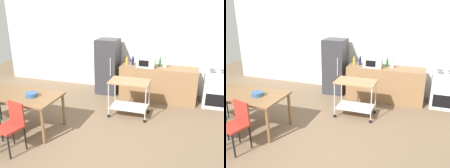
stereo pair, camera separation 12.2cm
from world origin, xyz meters
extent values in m
plane|color=brown|center=(0.00, 0.00, 0.00)|extent=(12.00, 12.00, 0.00)
cube|color=white|center=(0.00, 3.20, 1.45)|extent=(8.40, 0.12, 2.90)
cube|color=olive|center=(0.90, 2.60, 0.45)|extent=(2.00, 0.64, 0.90)
cube|color=brown|center=(-1.50, 0.13, 0.73)|extent=(1.50, 0.90, 0.04)
cylinder|color=brown|center=(-0.81, -0.26, 0.35)|extent=(0.06, 0.06, 0.71)
cylinder|color=brown|center=(-2.19, 0.52, 0.35)|extent=(0.06, 0.06, 0.71)
cylinder|color=brown|center=(-0.81, 0.52, 0.35)|extent=(0.06, 0.06, 0.71)
cube|color=#B72D23|center=(-1.22, -0.64, 0.47)|extent=(0.48, 0.48, 0.04)
cube|color=#B72D23|center=(-1.18, -0.47, 0.69)|extent=(0.38, 0.12, 0.40)
cylinder|color=black|center=(-1.10, -0.85, 0.23)|extent=(0.03, 0.03, 0.45)
cylinder|color=black|center=(-1.35, -0.44, 0.23)|extent=(0.03, 0.03, 0.45)
cylinder|color=black|center=(-1.02, -0.52, 0.23)|extent=(0.03, 0.03, 0.45)
cylinder|color=black|center=(-1.61, -0.44, 0.23)|extent=(0.03, 0.03, 0.45)
cylinder|color=black|center=(-2.31, 0.33, 0.23)|extent=(0.03, 0.03, 0.45)
cube|color=white|center=(2.35, 2.62, 0.45)|extent=(0.60, 0.60, 0.90)
cube|color=black|center=(2.35, 2.32, 0.25)|extent=(0.48, 0.01, 0.32)
cylinder|color=#47474C|center=(2.22, 2.50, 0.91)|extent=(0.16, 0.16, 0.02)
cylinder|color=#47474C|center=(2.22, 2.74, 0.91)|extent=(0.16, 0.16, 0.02)
cylinder|color=#47474C|center=(2.48, 2.74, 0.91)|extent=(0.16, 0.16, 0.02)
cube|color=#333338|center=(-0.55, 2.70, 0.78)|extent=(0.60, 0.60, 1.55)
cylinder|color=silver|center=(-0.37, 2.39, 0.85)|extent=(0.02, 0.02, 0.50)
cube|color=#A37A51|center=(0.41, 1.39, 0.83)|extent=(0.90, 0.56, 0.03)
cube|color=silver|center=(0.41, 1.39, 0.22)|extent=(0.83, 0.52, 0.02)
cylinder|color=silver|center=(-0.01, 1.14, 0.45)|extent=(0.02, 0.02, 0.76)
sphere|color=black|center=(-0.01, 1.14, 0.04)|extent=(0.07, 0.07, 0.07)
cylinder|color=silver|center=(0.83, 1.14, 0.45)|extent=(0.02, 0.02, 0.76)
sphere|color=black|center=(0.83, 1.14, 0.04)|extent=(0.07, 0.07, 0.07)
cylinder|color=silver|center=(-0.01, 1.64, 0.45)|extent=(0.02, 0.02, 0.76)
sphere|color=black|center=(-0.01, 1.64, 0.04)|extent=(0.07, 0.07, 0.07)
cylinder|color=silver|center=(0.83, 1.64, 0.45)|extent=(0.02, 0.02, 0.76)
sphere|color=black|center=(0.83, 1.64, 0.04)|extent=(0.07, 0.07, 0.07)
cylinder|color=gold|center=(0.03, 2.61, 0.99)|extent=(0.08, 0.08, 0.18)
cylinder|color=gold|center=(0.03, 2.61, 1.11)|extent=(0.03, 0.03, 0.06)
cylinder|color=black|center=(0.03, 2.61, 1.14)|extent=(0.04, 0.04, 0.01)
cylinder|color=navy|center=(0.19, 2.62, 1.00)|extent=(0.07, 0.07, 0.20)
cylinder|color=navy|center=(0.19, 2.62, 1.12)|extent=(0.03, 0.03, 0.04)
cylinder|color=black|center=(0.19, 2.62, 1.14)|extent=(0.03, 0.03, 0.01)
cube|color=silver|center=(0.58, 2.52, 1.03)|extent=(0.46, 0.34, 0.26)
cube|color=black|center=(0.54, 2.35, 1.03)|extent=(0.25, 0.01, 0.16)
cylinder|color=#1E6628|center=(0.91, 2.70, 0.99)|extent=(0.06, 0.06, 0.17)
cylinder|color=#1E6628|center=(0.91, 2.70, 1.10)|extent=(0.03, 0.03, 0.05)
cylinder|color=black|center=(0.91, 2.70, 1.13)|extent=(0.03, 0.03, 0.01)
cylinder|color=silver|center=(1.06, 2.59, 1.01)|extent=(0.08, 0.08, 0.21)
cylinder|color=silver|center=(1.06, 2.59, 1.14)|extent=(0.04, 0.04, 0.05)
cylinder|color=black|center=(1.06, 2.59, 1.17)|extent=(0.04, 0.04, 0.01)
cylinder|color=#33598C|center=(-1.27, 0.13, 0.79)|extent=(0.23, 0.23, 0.08)
camera|label=1|loc=(1.61, -3.64, 2.56)|focal=38.90mm
camera|label=2|loc=(1.73, -3.60, 2.56)|focal=38.90mm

